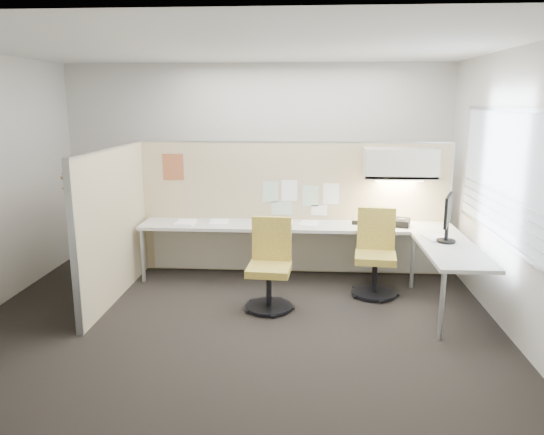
# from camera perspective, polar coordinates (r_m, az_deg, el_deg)

# --- Properties ---
(floor) EXTENTS (5.50, 4.50, 0.01)m
(floor) POSITION_cam_1_polar(r_m,az_deg,el_deg) (5.87, -3.72, -10.52)
(floor) COLOR black
(floor) RESTS_ON ground
(ceiling) EXTENTS (5.50, 4.50, 0.01)m
(ceiling) POSITION_cam_1_polar(r_m,az_deg,el_deg) (5.43, -4.16, 17.92)
(ceiling) COLOR white
(ceiling) RESTS_ON wall_back
(wall_back) EXTENTS (5.50, 0.02, 2.80)m
(wall_back) POSITION_cam_1_polar(r_m,az_deg,el_deg) (7.69, -1.67, 5.87)
(wall_back) COLOR beige
(wall_back) RESTS_ON ground
(wall_front) EXTENTS (5.50, 0.02, 2.80)m
(wall_front) POSITION_cam_1_polar(r_m,az_deg,el_deg) (3.31, -9.13, -3.25)
(wall_front) COLOR beige
(wall_front) RESTS_ON ground
(wall_right) EXTENTS (0.02, 4.50, 2.80)m
(wall_right) POSITION_cam_1_polar(r_m,az_deg,el_deg) (5.79, 24.18, 2.57)
(wall_right) COLOR beige
(wall_right) RESTS_ON ground
(window_pane) EXTENTS (0.01, 2.80, 1.30)m
(window_pane) POSITION_cam_1_polar(r_m,az_deg,el_deg) (5.76, 24.08, 4.04)
(window_pane) COLOR #9AA8B3
(window_pane) RESTS_ON wall_right
(partition_back) EXTENTS (4.10, 0.06, 1.75)m
(partition_back) POSITION_cam_1_polar(r_m,az_deg,el_deg) (7.10, 2.27, 1.01)
(partition_back) COLOR tan
(partition_back) RESTS_ON floor
(partition_left) EXTENTS (0.06, 2.20, 1.75)m
(partition_left) POSITION_cam_1_polar(r_m,az_deg,el_deg) (6.42, -16.62, -0.74)
(partition_left) COLOR tan
(partition_left) RESTS_ON floor
(desk) EXTENTS (4.00, 2.07, 0.73)m
(desk) POSITION_cam_1_polar(r_m,az_deg,el_deg) (6.70, 5.40, -2.13)
(desk) COLOR beige
(desk) RESTS_ON floor
(overhead_bin) EXTENTS (0.90, 0.36, 0.38)m
(overhead_bin) POSITION_cam_1_polar(r_m,az_deg,el_deg) (6.89, 13.62, 5.66)
(overhead_bin) COLOR beige
(overhead_bin) RESTS_ON partition_back
(task_light_strip) EXTENTS (0.60, 0.06, 0.02)m
(task_light_strip) POSITION_cam_1_polar(r_m,az_deg,el_deg) (6.92, 13.53, 3.94)
(task_light_strip) COLOR #FFEABF
(task_light_strip) RESTS_ON overhead_bin
(pinned_papers) EXTENTS (1.01, 0.00, 0.47)m
(pinned_papers) POSITION_cam_1_polar(r_m,az_deg,el_deg) (7.03, 2.93, 2.21)
(pinned_papers) COLOR #8CBF8C
(pinned_papers) RESTS_ON partition_back
(poster) EXTENTS (0.28, 0.00, 0.35)m
(poster) POSITION_cam_1_polar(r_m,az_deg,el_deg) (7.20, -10.59, 5.36)
(poster) COLOR orange
(poster) RESTS_ON partition_back
(chair_left) EXTENTS (0.53, 0.53, 1.00)m
(chair_left) POSITION_cam_1_polar(r_m,az_deg,el_deg) (5.93, -0.23, -5.39)
(chair_left) COLOR black
(chair_left) RESTS_ON floor
(chair_right) EXTENTS (0.54, 0.55, 1.01)m
(chair_right) POSITION_cam_1_polar(r_m,az_deg,el_deg) (6.46, 11.05, -4.05)
(chair_right) COLOR black
(chair_right) RESTS_ON floor
(monitor) EXTENTS (0.21, 0.49, 0.53)m
(monitor) POSITION_cam_1_polar(r_m,az_deg,el_deg) (6.20, 18.39, 0.22)
(monitor) COLOR black
(monitor) RESTS_ON desk
(phone) EXTENTS (0.26, 0.24, 0.12)m
(phone) POSITION_cam_1_polar(r_m,az_deg,el_deg) (6.86, 13.69, -0.54)
(phone) COLOR black
(phone) RESTS_ON desk
(stapler) EXTENTS (0.14, 0.05, 0.05)m
(stapler) POSITION_cam_1_polar(r_m,az_deg,el_deg) (6.87, 9.16, -0.56)
(stapler) COLOR black
(stapler) RESTS_ON desk
(tape_dispenser) EXTENTS (0.11, 0.07, 0.06)m
(tape_dispenser) POSITION_cam_1_polar(r_m,az_deg,el_deg) (6.86, 11.33, -0.62)
(tape_dispenser) COLOR black
(tape_dispenser) RESTS_ON desk
(coat_hook) EXTENTS (0.18, 0.44, 1.33)m
(coat_hook) POSITION_cam_1_polar(r_m,az_deg,el_deg) (5.60, -20.66, 2.78)
(coat_hook) COLOR silver
(coat_hook) RESTS_ON partition_left
(paper_stack_0) EXTENTS (0.24, 0.31, 0.03)m
(paper_stack_0) POSITION_cam_1_polar(r_m,az_deg,el_deg) (6.91, -9.27, -0.57)
(paper_stack_0) COLOR white
(paper_stack_0) RESTS_ON desk
(paper_stack_1) EXTENTS (0.25, 0.31, 0.02)m
(paper_stack_1) POSITION_cam_1_polar(r_m,az_deg,el_deg) (6.90, -5.70, -0.51)
(paper_stack_1) COLOR white
(paper_stack_1) RESTS_ON desk
(paper_stack_2) EXTENTS (0.24, 0.30, 0.05)m
(paper_stack_2) POSITION_cam_1_polar(r_m,az_deg,el_deg) (6.74, 1.29, -0.67)
(paper_stack_2) COLOR white
(paper_stack_2) RESTS_ON desk
(paper_stack_3) EXTENTS (0.28, 0.34, 0.01)m
(paper_stack_3) POSITION_cam_1_polar(r_m,az_deg,el_deg) (6.85, 4.00, -0.62)
(paper_stack_3) COLOR white
(paper_stack_3) RESTS_ON desk
(paper_stack_4) EXTENTS (0.27, 0.33, 0.02)m
(paper_stack_4) POSITION_cam_1_polar(r_m,az_deg,el_deg) (6.79, 10.39, -0.88)
(paper_stack_4) COLOR white
(paper_stack_4) RESTS_ON desk
(paper_stack_5) EXTENTS (0.27, 0.33, 0.02)m
(paper_stack_5) POSITION_cam_1_polar(r_m,az_deg,el_deg) (6.38, 17.20, -2.11)
(paper_stack_5) COLOR white
(paper_stack_5) RESTS_ON desk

